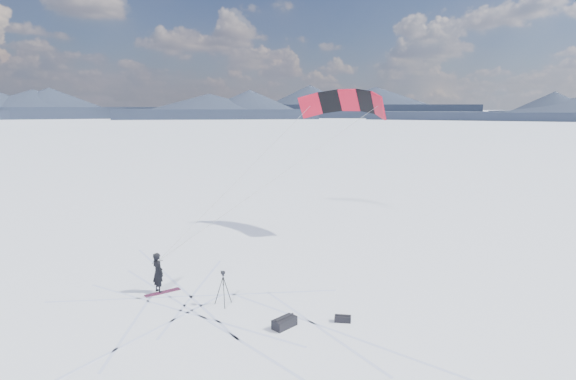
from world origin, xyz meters
TOP-DOWN VIEW (x-y plane):
  - ground at (0.00, 0.00)m, footprint 1800.00×1800.00m
  - horizon_hills at (-0.00, 0.00)m, footprint 704.00×705.94m
  - snow_tracks at (-0.56, -0.72)m, footprint 17.62×14.39m
  - snowkiter at (-1.51, 3.40)m, footprint 0.59×0.75m
  - snowboard at (-1.40, 3.22)m, footprint 1.59×0.44m
  - tripod at (0.41, 0.62)m, footprint 0.70×0.72m
  - gear_bag_a at (1.56, -2.41)m, footprint 1.04×0.69m
  - gear_bag_b at (3.72, -3.13)m, footprint 0.67×0.63m
  - power_kite at (12.39, 8.43)m, footprint 15.29×8.02m

SIDE VIEW (x-z plane):
  - ground at x=0.00m, z-range 0.00..0.00m
  - snowkiter at x=-1.51m, z-range -0.90..0.90m
  - snow_tracks at x=-0.56m, z-range 0.00..0.01m
  - snowboard at x=-1.40m, z-range 0.00..0.04m
  - gear_bag_b at x=3.72m, z-range -0.02..0.27m
  - gear_bag_a at x=1.56m, z-range -0.02..0.40m
  - tripod at x=0.41m, z-range 0.21..1.68m
  - horizon_hills at x=0.00m, z-range -0.63..9.68m
  - power_kite at x=12.39m, z-range 4.37..12.21m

